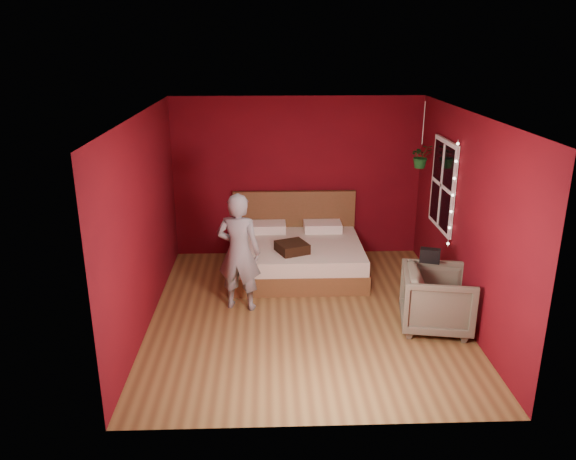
% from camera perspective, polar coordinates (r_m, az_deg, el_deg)
% --- Properties ---
extents(floor, '(4.50, 4.50, 0.00)m').
position_cam_1_polar(floor, '(7.47, 1.78, -8.53)').
color(floor, olive).
rests_on(floor, ground).
extents(room_walls, '(4.04, 4.54, 2.62)m').
position_cam_1_polar(room_walls, '(6.86, 1.92, 4.01)').
color(room_walls, '#640A12').
rests_on(room_walls, ground).
extents(window, '(0.05, 0.97, 1.27)m').
position_cam_1_polar(window, '(8.14, 15.44, 4.41)').
color(window, white).
rests_on(window, room_walls).
extents(fairy_lights, '(0.04, 0.04, 1.45)m').
position_cam_1_polar(fairy_lights, '(7.64, 16.39, 3.41)').
color(fairy_lights, silver).
rests_on(fairy_lights, room_walls).
extents(bed, '(1.99, 1.69, 1.09)m').
position_cam_1_polar(bed, '(8.67, 0.84, -2.45)').
color(bed, brown).
rests_on(bed, ground).
extents(person, '(0.65, 0.50, 1.59)m').
position_cam_1_polar(person, '(7.35, -5.01, -2.26)').
color(person, gray).
rests_on(person, ground).
extents(armchair, '(0.99, 0.97, 0.78)m').
position_cam_1_polar(armchair, '(7.21, 14.91, -6.81)').
color(armchair, '#666650').
rests_on(armchair, ground).
extents(handbag, '(0.27, 0.20, 0.18)m').
position_cam_1_polar(handbag, '(7.25, 14.23, -2.53)').
color(handbag, black).
rests_on(handbag, armchair).
extents(throw_pillow, '(0.53, 0.53, 0.14)m').
position_cam_1_polar(throw_pillow, '(8.13, 0.42, -1.79)').
color(throw_pillow, black).
rests_on(throw_pillow, bed).
extents(hanging_plant, '(0.35, 0.31, 0.96)m').
position_cam_1_polar(hanging_plant, '(8.46, 13.37, 7.32)').
color(hanging_plant, silver).
rests_on(hanging_plant, room_walls).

